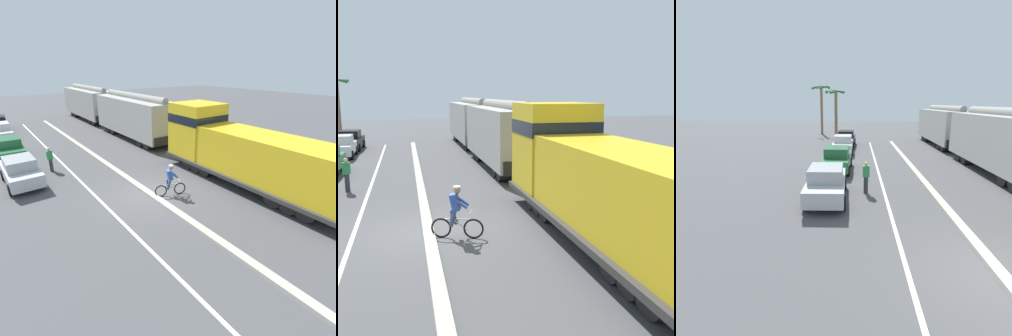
# 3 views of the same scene
# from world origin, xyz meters

# --- Properties ---
(ground_plane) EXTENTS (120.00, 120.00, 0.00)m
(ground_plane) POSITION_xyz_m (0.00, 0.00, 0.00)
(ground_plane) COLOR #4C4C4F
(median_curb) EXTENTS (0.36, 36.00, 0.16)m
(median_curb) POSITION_xyz_m (0.00, 6.00, 0.08)
(median_curb) COLOR #B2AD9E
(median_curb) RESTS_ON ground
(lane_stripe) EXTENTS (0.14, 36.00, 0.01)m
(lane_stripe) POSITION_xyz_m (-2.40, 6.00, 0.00)
(lane_stripe) COLOR silver
(lane_stripe) RESTS_ON ground
(hopper_car_lead) EXTENTS (2.90, 10.60, 4.18)m
(hopper_car_lead) POSITION_xyz_m (5.25, 10.67, 2.08)
(hopper_car_lead) COLOR #A19F97
(hopper_car_lead) RESTS_ON ground
(hopper_car_middle) EXTENTS (2.90, 10.60, 4.18)m
(hopper_car_middle) POSITION_xyz_m (5.25, 22.27, 2.08)
(hopper_car_middle) COLOR #9E9C94
(hopper_car_middle) RESTS_ON ground
(parked_car_silver) EXTENTS (1.94, 4.25, 1.62)m
(parked_car_silver) POSITION_xyz_m (-5.22, 5.51, 0.82)
(parked_car_silver) COLOR #B7BABF
(parked_car_silver) RESTS_ON ground
(parked_car_green) EXTENTS (1.91, 4.24, 1.62)m
(parked_car_green) POSITION_xyz_m (-5.14, 10.94, 0.82)
(parked_car_green) COLOR #286B3D
(parked_car_green) RESTS_ON ground
(parked_car_white) EXTENTS (1.84, 4.20, 1.62)m
(parked_car_white) POSITION_xyz_m (-5.11, 17.38, 0.82)
(parked_car_white) COLOR silver
(parked_car_white) RESTS_ON ground
(parked_car_black) EXTENTS (1.96, 4.26, 1.62)m
(parked_car_black) POSITION_xyz_m (-5.00, 21.36, 0.82)
(parked_car_black) COLOR black
(parked_car_black) RESTS_ON ground
(palm_tree_near) EXTENTS (2.67, 2.71, 6.98)m
(palm_tree_near) POSITION_xyz_m (-8.98, 32.04, 5.01)
(palm_tree_near) COLOR #846647
(palm_tree_near) RESTS_ON ground
(palm_tree_far) EXTENTS (2.33, 2.35, 6.07)m
(palm_tree_far) POSITION_xyz_m (-6.41, 26.00, 4.30)
(palm_tree_far) COLOR #846647
(palm_tree_far) RESTS_ON ground
(pedestrian_by_cars) EXTENTS (0.34, 0.22, 1.62)m
(pedestrian_by_cars) POSITION_xyz_m (-3.35, 6.53, 0.85)
(pedestrian_by_cars) COLOR #33333D
(pedestrian_by_cars) RESTS_ON ground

